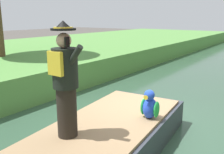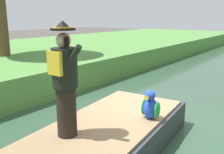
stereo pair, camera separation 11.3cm
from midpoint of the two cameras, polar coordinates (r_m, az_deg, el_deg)
The scene contains 5 objects.
ground_plane at distance 6.11m, azimuth 6.51°, elevation -11.91°, with size 80.00×80.00×0.00m, color #4C4742.
canal_water at distance 6.08m, azimuth 6.52°, elevation -11.48°, with size 6.34×48.00×0.10m, color #33513D.
boat at distance 4.83m, azimuth -2.24°, elevation -13.79°, with size 2.24×4.37×0.61m.
person_pirate at distance 4.01m, azimuth -11.25°, elevation -0.91°, with size 0.61×0.42×1.85m.
parrot_plush at distance 4.88m, azimuth 7.87°, elevation -6.49°, with size 0.36×0.35×0.57m.
Camera 1 is at (2.61, -4.86, 2.62)m, focal length 40.51 mm.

